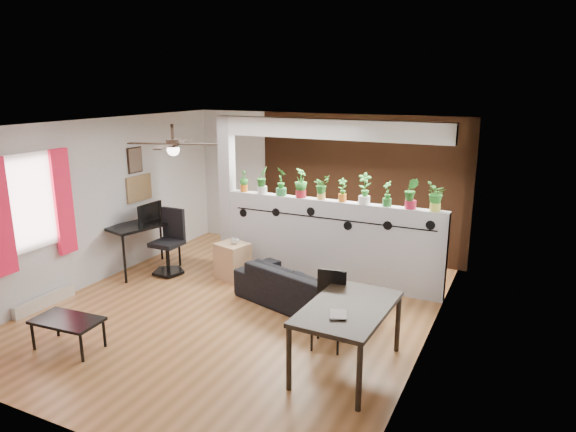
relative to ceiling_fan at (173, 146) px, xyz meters
The scene contains 31 objects.
room_shell 1.33m from the ceiling_fan, 20.56° to the left, with size 6.30×7.10×2.90m.
partition_wall 2.91m from the ceiling_fan, 48.37° to the left, with size 3.60×0.18×1.35m, color #BCBCC1.
ceiling_header 2.41m from the ceiling_fan, 48.37° to the left, with size 3.60×0.18×0.30m, color white.
pier_column 2.09m from the ceiling_fan, 99.77° to the left, with size 0.22×0.20×2.60m, color #BCBCC1.
brick_panel 3.78m from the ceiling_fan, 63.93° to the left, with size 3.90×0.05×2.60m, color #A4572F.
vine_decal 2.64m from the ceiling_fan, 46.80° to the left, with size 3.31×0.01×0.30m.
window_assembly 2.13m from the ceiling_fan, 152.87° to the right, with size 0.09×1.30×1.55m.
baseboard_heater 2.96m from the ceiling_fan, 152.65° to the right, with size 0.08×1.00×0.18m, color silver.
corkboard 2.38m from the ceiling_fan, 144.85° to the left, with size 0.03×0.60×0.45m, color olive.
framed_art 2.19m from the ceiling_fan, 145.97° to the left, with size 0.03×0.34×0.44m.
ceiling_fan is the anchor object (origin of this frame).
potted_plant_0 1.96m from the ceiling_fan, 89.36° to the left, with size 0.23×0.22×0.37m.
potted_plant_1 1.98m from the ceiling_fan, 78.35° to the left, with size 0.25×0.28×0.44m.
potted_plant_2 2.07m from the ceiling_fan, 68.14° to the left, with size 0.31×0.31×0.47m.
potted_plant_3 2.22m from the ceiling_fan, 59.19° to the left, with size 0.23×0.27×0.47m.
potted_plant_4 2.42m from the ceiling_fan, 51.64° to the left, with size 0.20×0.23×0.38m.
potted_plant_5 2.64m from the ceiling_fan, 45.39° to the left, with size 0.22×0.20×0.37m.
potted_plant_6 2.88m from the ceiling_fan, 40.24° to the left, with size 0.29×0.25×0.48m.
potted_plant_7 3.16m from the ceiling_fan, 36.00° to the left, with size 0.24×0.24×0.38m.
potted_plant_8 3.43m from the ceiling_fan, 32.47° to the left, with size 0.26×0.22×0.45m.
potted_plant_9 3.73m from the ceiling_fan, 29.51° to the left, with size 0.18×0.22×0.42m.
sofa 2.68m from the ceiling_fan, 24.08° to the left, with size 1.96×0.77×0.57m, color black.
cube_shelf 2.38m from the ceiling_fan, 85.62° to the left, with size 0.48×0.43×0.59m, color tan.
cup 2.10m from the ceiling_fan, 83.36° to the left, with size 0.12×0.12×0.10m, color gray.
computer_desk 2.31m from the ceiling_fan, 148.22° to the left, with size 0.89×1.27×0.84m.
monitor 2.26m from the ceiling_fan, 144.13° to the left, with size 0.05×0.32×0.18m, color black.
office_chair 2.31m from the ceiling_fan, 134.44° to the left, with size 0.56×0.56×1.08m.
dining_table 3.23m from the ceiling_fan, 12.10° to the right, with size 0.90×1.43×0.76m.
book 3.17m from the ceiling_fan, 18.62° to the right, with size 0.18×0.24×0.02m, color gray.
folding_chair 2.93m from the ceiling_fan, ahead, with size 0.43×0.43×0.93m.
coffee_table 2.58m from the ceiling_fan, 106.06° to the right, with size 0.85×0.52×0.38m.
Camera 1 is at (3.57, -5.83, 3.12)m, focal length 32.00 mm.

